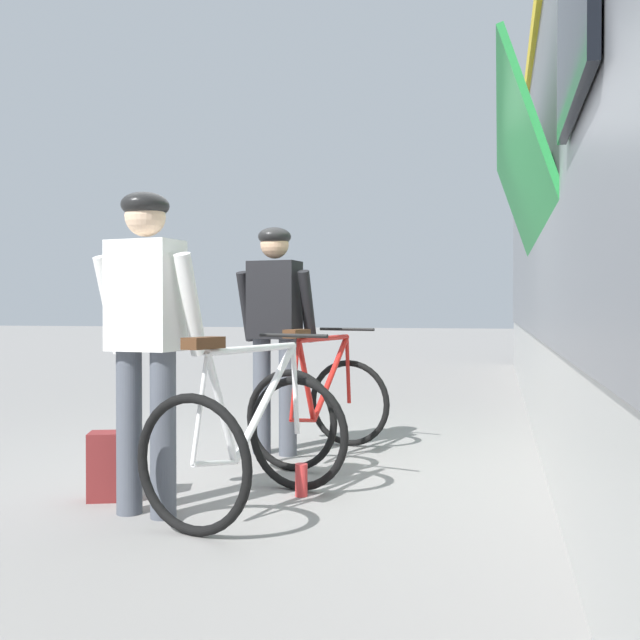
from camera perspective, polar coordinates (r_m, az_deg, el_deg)
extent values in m
plane|color=gray|center=(5.18, -2.36, -11.71)|extent=(80.00, 80.00, 0.00)
cube|color=#238C3D|center=(5.86, 16.74, 7.40)|extent=(0.59, 3.99, 1.62)
cube|color=black|center=(3.01, 19.61, 22.75)|extent=(0.04, 1.10, 0.80)
cylinder|color=#4C515B|center=(5.65, -4.65, -6.04)|extent=(0.14, 0.14, 0.90)
cylinder|color=#4C515B|center=(5.56, -2.58, -6.15)|extent=(0.14, 0.14, 0.90)
cube|color=black|center=(5.56, -3.63, 1.60)|extent=(0.40, 0.28, 0.60)
cylinder|color=black|center=(5.71, -5.86, 1.07)|extent=(0.12, 0.27, 0.56)
cylinder|color=black|center=(5.50, -0.98, 1.09)|extent=(0.12, 0.27, 0.56)
sphere|color=tan|center=(5.59, -3.63, 6.01)|extent=(0.22, 0.22, 0.22)
ellipsoid|color=black|center=(5.59, -3.63, 6.63)|extent=(0.28, 0.30, 0.14)
cylinder|color=#4C515B|center=(4.13, -14.93, -8.60)|extent=(0.14, 0.14, 0.90)
cylinder|color=#4C515B|center=(4.00, -12.36, -8.88)|extent=(0.14, 0.14, 0.90)
cube|color=white|center=(4.01, -13.70, 1.89)|extent=(0.41, 0.29, 0.60)
cylinder|color=white|center=(4.20, -16.28, 1.15)|extent=(0.12, 0.27, 0.56)
cylinder|color=white|center=(3.90, -10.24, 1.20)|extent=(0.12, 0.27, 0.56)
sphere|color=beige|center=(4.04, -13.72, 8.00)|extent=(0.22, 0.22, 0.22)
ellipsoid|color=black|center=(4.05, -13.72, 8.85)|extent=(0.29, 0.31, 0.14)
torus|color=black|center=(5.95, 2.33, -6.61)|extent=(0.71, 0.19, 0.71)
torus|color=black|center=(5.04, -2.34, -7.95)|extent=(0.71, 0.19, 0.71)
cylinder|color=red|center=(5.60, 0.88, -4.52)|extent=(0.18, 0.64, 0.63)
cylinder|color=red|center=(5.48, 0.35, -1.48)|extent=(0.21, 0.84, 0.04)
cylinder|color=red|center=(5.22, -1.10, -4.90)|extent=(0.10, 0.28, 0.62)
cylinder|color=red|center=(5.20, -1.40, -7.98)|extent=(0.10, 0.36, 0.08)
cylinder|color=red|center=(5.06, -2.02, -4.78)|extent=(0.05, 0.15, 0.56)
cylinder|color=red|center=(5.90, 2.24, -3.99)|extent=(0.05, 0.09, 0.55)
cylinder|color=black|center=(5.86, 2.14, -0.74)|extent=(0.47, 0.12, 0.02)
cube|color=#4C2D19|center=(5.07, -1.86, -1.09)|extent=(0.15, 0.26, 0.06)
torus|color=black|center=(4.51, -1.82, -9.00)|extent=(0.70, 0.23, 0.71)
torus|color=black|center=(3.68, -10.10, -11.24)|extent=(0.70, 0.23, 0.71)
cylinder|color=white|center=(4.17, -4.33, -6.35)|extent=(0.21, 0.63, 0.63)
cylinder|color=white|center=(4.04, -5.26, -2.28)|extent=(0.26, 0.83, 0.04)
cylinder|color=white|center=(3.82, -7.85, -7.00)|extent=(0.11, 0.28, 0.62)
cylinder|color=white|center=(3.82, -8.38, -11.19)|extent=(0.12, 0.36, 0.08)
cylinder|color=white|center=(3.68, -9.52, -6.89)|extent=(0.06, 0.14, 0.56)
cylinder|color=white|center=(4.45, -1.99, -5.56)|extent=(0.05, 0.09, 0.55)
cylinder|color=black|center=(4.40, -2.16, -1.25)|extent=(0.47, 0.15, 0.02)
cube|color=#4C2D19|center=(3.67, -9.24, -1.82)|extent=(0.16, 0.26, 0.06)
cube|color=maroon|center=(4.49, -16.10, -11.07)|extent=(0.33, 0.27, 0.40)
cylinder|color=red|center=(4.42, -1.49, -12.60)|extent=(0.08, 0.08, 0.20)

